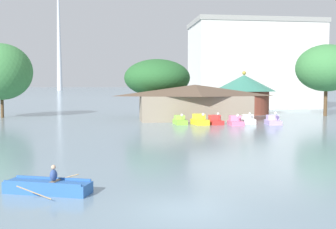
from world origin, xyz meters
TOP-DOWN VIEW (x-y plane):
  - ground_plane at (0.00, 0.00)m, footprint 2000.00×2000.00m
  - rowboat_with_rower at (-5.93, 3.42)m, footprint 4.27×3.27m
  - pedal_boat_lime at (5.68, 36.16)m, footprint 1.58×3.01m
  - pedal_boat_yellow at (8.11, 35.21)m, footprint 2.06×3.08m
  - pedal_boat_red at (10.15, 35.17)m, footprint 1.89×2.43m
  - pedal_boat_pink at (12.55, 34.11)m, footprint 1.76×2.84m
  - pedal_boat_white at (14.78, 35.76)m, footprint 1.87×2.63m
  - pedal_boat_lavender at (17.60, 34.13)m, footprint 1.99×2.88m
  - boathouse at (8.77, 41.58)m, footprint 17.04×6.79m
  - green_roof_pavilion at (20.07, 53.82)m, footprint 11.12×11.12m
  - shoreline_tree_tall_left at (-20.32, 50.35)m, footprint 9.52×9.52m
  - shoreline_tree_mid at (3.91, 47.82)m, footprint 10.39×10.39m
  - shoreline_tree_right at (31.90, 47.12)m, footprint 9.91×9.91m
  - background_building_block at (28.87, 73.88)m, footprint 28.48×15.57m
  - distant_broadcast_tower at (-56.13, 391.39)m, footprint 9.34×9.34m

SIDE VIEW (x-z plane):
  - ground_plane at x=0.00m, z-range 0.00..0.00m
  - rowboat_with_rower at x=-5.93m, z-range -0.38..0.99m
  - pedal_boat_lime at x=5.68m, z-range -0.26..1.20m
  - pedal_boat_pink at x=12.55m, z-range -0.27..1.23m
  - pedal_boat_white at x=14.78m, z-range -0.30..1.28m
  - pedal_boat_red at x=10.15m, z-range -0.33..1.31m
  - pedal_boat_lavender at x=17.60m, z-range -0.37..1.36m
  - pedal_boat_yellow at x=8.11m, z-range -0.25..1.36m
  - boathouse at x=8.77m, z-range 0.13..5.31m
  - green_roof_pavilion at x=20.07m, z-range 0.06..7.67m
  - shoreline_tree_mid at x=3.91m, z-range 1.66..10.86m
  - shoreline_tree_tall_left at x=-20.32m, z-range 1.39..13.00m
  - shoreline_tree_right at x=31.90m, z-range 2.03..13.83m
  - background_building_block at x=28.87m, z-range 0.02..19.55m
  - distant_broadcast_tower at x=-56.13m, z-range -11.58..164.64m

